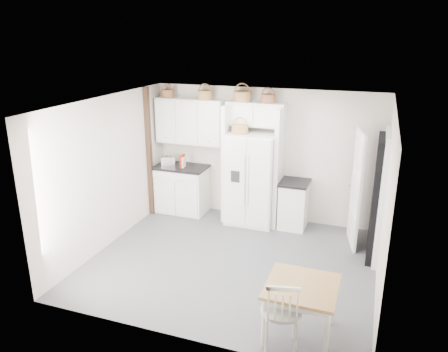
% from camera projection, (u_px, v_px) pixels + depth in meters
% --- Properties ---
extents(floor, '(4.50, 4.50, 0.00)m').
position_uv_depth(floor, '(232.00, 261.00, 7.19)').
color(floor, '#48484F').
rests_on(floor, ground).
extents(ceiling, '(4.50, 4.50, 0.00)m').
position_uv_depth(ceiling, '(233.00, 103.00, 6.37)').
color(ceiling, white).
rests_on(ceiling, wall_back).
extents(wall_back, '(4.50, 0.00, 4.50)m').
position_uv_depth(wall_back, '(265.00, 155.00, 8.57)').
color(wall_back, beige).
rests_on(wall_back, floor).
extents(wall_left, '(0.00, 4.00, 4.00)m').
position_uv_depth(wall_left, '(108.00, 172.00, 7.50)').
color(wall_left, beige).
rests_on(wall_left, floor).
extents(wall_right, '(0.00, 4.00, 4.00)m').
position_uv_depth(wall_right, '(385.00, 205.00, 6.06)').
color(wall_right, beige).
rests_on(wall_right, floor).
extents(refrigerator, '(0.93, 0.75, 1.79)m').
position_uv_depth(refrigerator, '(252.00, 179.00, 8.43)').
color(refrigerator, white).
rests_on(refrigerator, floor).
extents(base_cab_left, '(1.02, 0.64, 0.95)m').
position_uv_depth(base_cab_left, '(182.00, 189.00, 9.09)').
color(base_cab_left, white).
rests_on(base_cab_left, floor).
extents(base_cab_right, '(0.50, 0.60, 0.88)m').
position_uv_depth(base_cab_right, '(294.00, 205.00, 8.35)').
color(base_cab_right, white).
rests_on(base_cab_right, floor).
extents(dining_table, '(0.86, 0.86, 0.71)m').
position_uv_depth(dining_table, '(300.00, 310.00, 5.34)').
color(dining_table, brown).
rests_on(dining_table, floor).
extents(windsor_chair, '(0.57, 0.54, 0.99)m').
position_uv_depth(windsor_chair, '(282.00, 311.00, 5.08)').
color(windsor_chair, white).
rests_on(windsor_chair, floor).
extents(counter_left, '(1.06, 0.69, 0.04)m').
position_uv_depth(counter_left, '(182.00, 167.00, 8.93)').
color(counter_left, black).
rests_on(counter_left, base_cab_left).
extents(counter_right, '(0.54, 0.64, 0.04)m').
position_uv_depth(counter_right, '(295.00, 183.00, 8.21)').
color(counter_right, black).
rests_on(counter_right, base_cab_right).
extents(toaster, '(0.32, 0.25, 0.19)m').
position_uv_depth(toaster, '(169.00, 161.00, 8.91)').
color(toaster, silver).
rests_on(toaster, counter_left).
extents(cookbook_red, '(0.04, 0.17, 0.26)m').
position_uv_depth(cookbook_red, '(182.00, 161.00, 8.80)').
color(cookbook_red, maroon).
rests_on(cookbook_red, counter_left).
extents(cookbook_cream, '(0.04, 0.15, 0.22)m').
position_uv_depth(cookbook_cream, '(184.00, 162.00, 8.79)').
color(cookbook_cream, beige).
rests_on(cookbook_cream, counter_left).
extents(basket_upper_a, '(0.27, 0.27, 0.15)m').
position_uv_depth(basket_upper_a, '(168.00, 94.00, 8.69)').
color(basket_upper_a, brown).
rests_on(basket_upper_a, upper_cabinet).
extents(basket_upper_c, '(0.29, 0.29, 0.17)m').
position_uv_depth(basket_upper_c, '(205.00, 95.00, 8.43)').
color(basket_upper_c, olive).
rests_on(basket_upper_c, upper_cabinet).
extents(basket_bridge_a, '(0.33, 0.33, 0.19)m').
position_uv_depth(basket_bridge_a, '(242.00, 96.00, 8.19)').
color(basket_bridge_a, olive).
rests_on(basket_bridge_a, bridge_cabinet).
extents(basket_bridge_b, '(0.27, 0.27, 0.15)m').
position_uv_depth(basket_bridge_b, '(268.00, 98.00, 8.04)').
color(basket_bridge_b, brown).
rests_on(basket_bridge_b, bridge_cabinet).
extents(basket_fridge_a, '(0.31, 0.31, 0.17)m').
position_uv_depth(basket_fridge_a, '(240.00, 129.00, 8.11)').
color(basket_fridge_a, olive).
rests_on(basket_fridge_a, refrigerator).
extents(upper_cabinet, '(1.40, 0.34, 0.90)m').
position_uv_depth(upper_cabinet, '(190.00, 121.00, 8.70)').
color(upper_cabinet, white).
rests_on(upper_cabinet, wall_back).
extents(bridge_cabinet, '(1.12, 0.34, 0.45)m').
position_uv_depth(bridge_cabinet, '(256.00, 114.00, 8.20)').
color(bridge_cabinet, white).
rests_on(bridge_cabinet, wall_back).
extents(fridge_panel_left, '(0.08, 0.60, 2.30)m').
position_uv_depth(fridge_panel_left, '(228.00, 163.00, 8.56)').
color(fridge_panel_left, white).
rests_on(fridge_panel_left, floor).
extents(fridge_panel_right, '(0.08, 0.60, 2.30)m').
position_uv_depth(fridge_panel_right, '(279.00, 168.00, 8.23)').
color(fridge_panel_right, white).
rests_on(fridge_panel_right, floor).
extents(trim_post, '(0.09, 0.09, 2.60)m').
position_uv_depth(trim_post, '(149.00, 153.00, 8.69)').
color(trim_post, '#3A2015').
rests_on(trim_post, floor).
extents(doorway_void, '(0.18, 0.85, 2.05)m').
position_uv_depth(doorway_void, '(378.00, 199.00, 7.07)').
color(doorway_void, black).
rests_on(doorway_void, floor).
extents(door_slab, '(0.21, 0.79, 2.05)m').
position_uv_depth(door_slab, '(356.00, 189.00, 7.48)').
color(door_slab, white).
rests_on(door_slab, floor).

